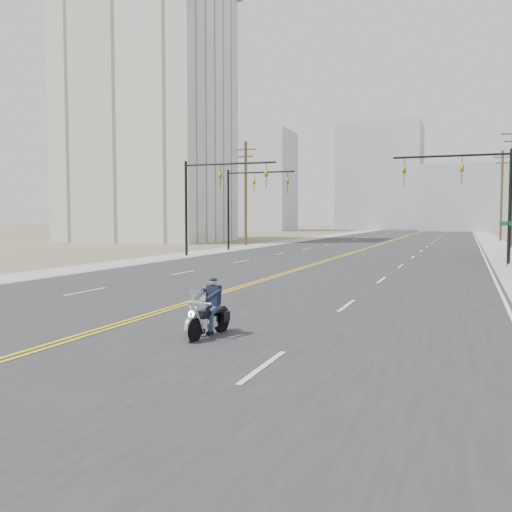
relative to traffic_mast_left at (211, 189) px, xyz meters
name	(u,v)px	position (x,y,z in m)	size (l,w,h in m)	color
road	(396,240)	(8.98, 38.00, -4.93)	(20.00, 200.00, 0.01)	#303033
sidewalk_left	(311,238)	(-2.52, 38.00, -4.93)	(3.00, 200.00, 0.01)	#A5A5A0
sidewalk_right	(491,241)	(20.48, 38.00, -4.93)	(3.00, 200.00, 0.01)	#A5A5A0
traffic_mast_left	(211,189)	(0.00, 0.00, 0.00)	(7.10, 0.26, 7.00)	black
traffic_mast_right	(475,184)	(17.95, 0.00, 0.00)	(7.10, 0.26, 7.00)	black
traffic_mast_far	(246,194)	(-0.33, 8.00, -0.06)	(6.10, 0.26, 7.00)	black
street_sign	(508,236)	(19.78, -2.00, -3.13)	(0.90, 0.06, 2.62)	black
utility_pole_d	(512,184)	(21.48, 21.00, 1.05)	(2.20, 0.30, 11.50)	brown
utility_pole_e	(502,194)	(21.48, 38.00, 0.79)	(2.20, 0.30, 11.00)	brown
utility_pole_left	(246,192)	(-3.52, 16.00, 0.54)	(2.20, 0.30, 10.50)	brown
apartment_block	(147,117)	(-19.02, 23.00, 10.06)	(18.00, 14.00, 30.00)	silver
haze_bldg_a	(261,181)	(-26.02, 83.00, 6.06)	(14.00, 12.00, 22.00)	#B7BCC6
haze_bldg_b	(464,198)	(16.98, 93.00, 2.06)	(18.00, 14.00, 14.00)	#ADB2B7
haze_bldg_d	(380,177)	(-3.02, 108.00, 8.06)	(20.00, 15.00, 26.00)	#ADB2B7
haze_bldg_f	(226,198)	(-41.02, 98.00, 3.06)	(12.00, 12.00, 16.00)	#ADB2B7
motorcyclist	(208,308)	(11.82, -25.81, -4.24)	(0.77, 1.79, 1.40)	black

